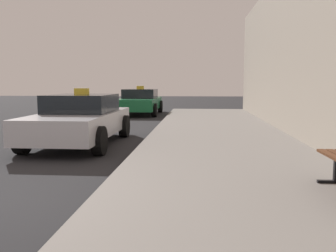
{
  "coord_description": "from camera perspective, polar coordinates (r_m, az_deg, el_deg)",
  "views": [
    {
      "loc": [
        3.32,
        -3.96,
        1.55
      ],
      "look_at": [
        2.88,
        1.43,
        0.91
      ],
      "focal_mm": 38.19,
      "sensor_mm": 36.0,
      "label": 1
    }
  ],
  "objects": [
    {
      "name": "sidewalk",
      "position": [
        4.28,
        13.86,
        -13.56
      ],
      "size": [
        4.0,
        32.0,
        0.15
      ],
      "primitive_type": "cube",
      "color": "gray",
      "rests_on": "ground_plane"
    },
    {
      "name": "car_silver",
      "position": [
        9.39,
        -13.8,
        1.07
      ],
      "size": [
        1.96,
        4.17,
        1.43
      ],
      "rotation": [
        0.0,
        0.0,
        3.14
      ],
      "color": "#B7B7BF",
      "rests_on": "ground_plane"
    },
    {
      "name": "car_green",
      "position": [
        18.17,
        -4.51,
        3.92
      ],
      "size": [
        2.02,
        4.25,
        1.43
      ],
      "rotation": [
        0.0,
        0.0,
        3.14
      ],
      "color": "#196638",
      "rests_on": "ground_plane"
    }
  ]
}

